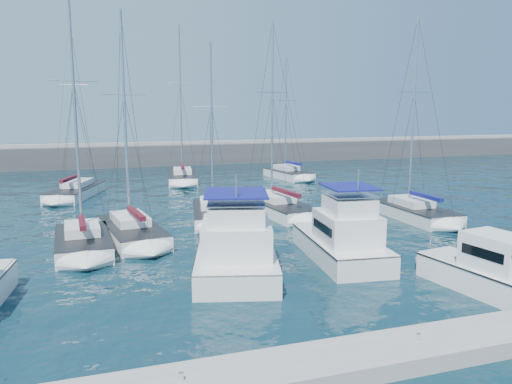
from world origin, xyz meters
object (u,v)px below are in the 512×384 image
object	(u,v)px
sailboat_mid_a	(83,242)
sailboat_mid_b	(132,231)
motor_yacht_stbd_inner	(343,240)
sailboat_mid_c	(213,214)
sailboat_back_c	(288,174)
sailboat_back_a	(76,191)
sailboat_back_b	(183,177)
motor_yacht_stbd_outer	(486,272)
sailboat_mid_e	(414,212)
sailboat_mid_d	(277,207)
motor_yacht_port_inner	(236,250)

from	to	relation	value
sailboat_mid_a	sailboat_mid_b	size ratio (longest dim) A/B	1.08
motor_yacht_stbd_inner	sailboat_mid_a	size ratio (longest dim) A/B	0.52
sailboat_mid_c	motor_yacht_stbd_inner	bearing A→B (deg)	-59.29
motor_yacht_stbd_inner	sailboat_back_c	bearing A→B (deg)	80.15
motor_yacht_stbd_inner	sailboat_mid_a	xyz separation A→B (m)	(-13.67, 6.52, -0.58)
sailboat_back_a	motor_yacht_stbd_inner	bearing A→B (deg)	-42.54
sailboat_back_b	sailboat_back_a	bearing A→B (deg)	-141.31
motor_yacht_stbd_outer	sailboat_mid_e	bearing A→B (deg)	57.99
sailboat_mid_a	sailboat_back_b	world-z (taller)	sailboat_back_b
motor_yacht_stbd_inner	motor_yacht_stbd_outer	size ratio (longest dim) A/B	1.35
sailboat_mid_d	sailboat_back_a	bearing A→B (deg)	133.47
motor_yacht_port_inner	sailboat_mid_d	distance (m)	14.99
sailboat_mid_d	sailboat_back_b	distance (m)	20.14
motor_yacht_port_inner	sailboat_mid_d	bearing A→B (deg)	76.73
motor_yacht_stbd_outer	sailboat_mid_d	xyz separation A→B (m)	(-2.88, 19.51, -0.43)
sailboat_back_b	motor_yacht_stbd_inner	bearing A→B (deg)	-75.81
motor_yacht_port_inner	sailboat_mid_d	xyz separation A→B (m)	(7.17, 13.15, -0.62)
sailboat_mid_c	sailboat_mid_e	size ratio (longest dim) A/B	0.88
sailboat_mid_e	sailboat_back_b	bearing A→B (deg)	118.62
motor_yacht_stbd_outer	sailboat_back_a	bearing A→B (deg)	111.57
motor_yacht_stbd_outer	sailboat_back_b	bearing A→B (deg)	92.29
sailboat_mid_c	sailboat_mid_d	xyz separation A→B (m)	(5.49, 1.07, 0.00)
motor_yacht_stbd_inner	sailboat_mid_c	world-z (taller)	sailboat_mid_c
motor_yacht_stbd_inner	sailboat_mid_b	xyz separation A→B (m)	(-10.69, 8.31, -0.61)
motor_yacht_port_inner	motor_yacht_stbd_inner	world-z (taller)	same
motor_yacht_stbd_inner	sailboat_mid_d	size ratio (longest dim) A/B	0.54
motor_yacht_port_inner	sailboat_back_a	world-z (taller)	sailboat_back_a
sailboat_mid_b	sailboat_back_c	size ratio (longest dim) A/B	0.98
motor_yacht_port_inner	motor_yacht_stbd_inner	size ratio (longest dim) A/B	1.19
sailboat_mid_c	sailboat_back_c	size ratio (longest dim) A/B	0.90
sailboat_mid_b	sailboat_back_a	bearing A→B (deg)	94.05
sailboat_back_b	sailboat_back_c	xyz separation A→B (m)	(12.78, -0.75, -0.03)
sailboat_mid_a	sailboat_back_c	xyz separation A→B (m)	(23.36, 25.55, -0.02)
sailboat_mid_b	sailboat_back_a	distance (m)	18.35
motor_yacht_stbd_inner	sailboat_back_a	world-z (taller)	sailboat_back_a
motor_yacht_stbd_outer	sailboat_back_c	size ratio (longest dim) A/B	0.41
motor_yacht_stbd_outer	sailboat_mid_d	size ratio (longest dim) A/B	0.40
motor_yacht_stbd_inner	motor_yacht_stbd_outer	bearing A→B (deg)	-51.50
motor_yacht_stbd_inner	sailboat_mid_c	xyz separation A→B (m)	(-4.45, 12.04, -0.62)
sailboat_mid_d	sailboat_back_c	xyz separation A→B (m)	(8.64, 18.96, 0.02)
sailboat_mid_b	sailboat_back_c	world-z (taller)	sailboat_back_c
motor_yacht_port_inner	motor_yacht_stbd_inner	xyz separation A→B (m)	(6.12, 0.04, -0.00)
sailboat_mid_c	sailboat_back_b	size ratio (longest dim) A/B	0.75
motor_yacht_port_inner	motor_yacht_stbd_inner	distance (m)	6.12
motor_yacht_port_inner	sailboat_mid_e	xyz separation A→B (m)	(16.44, 7.88, -0.60)
sailboat_mid_a	sailboat_mid_d	xyz separation A→B (m)	(14.71, 6.59, -0.04)
sailboat_mid_c	sailboat_back_c	bearing A→B (deg)	65.22
motor_yacht_port_inner	sailboat_back_c	size ratio (longest dim) A/B	0.66
sailboat_mid_e	sailboat_back_a	bearing A→B (deg)	143.80
motor_yacht_stbd_inner	sailboat_back_b	bearing A→B (deg)	102.34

